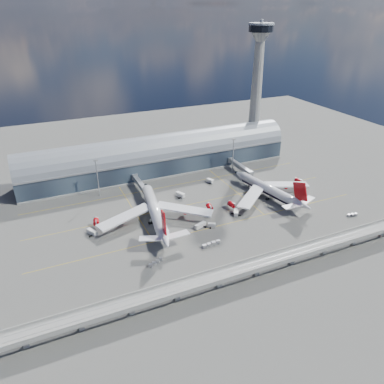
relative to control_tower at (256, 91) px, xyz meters
name	(u,v)px	position (x,y,z in m)	size (l,w,h in m)	color
ground	(205,219)	(-85.00, -83.00, -51.64)	(500.00, 500.00, 0.00)	#474744
taxi_lines	(189,203)	(-85.00, -60.89, -51.63)	(200.00, 80.12, 0.01)	gold
terminal	(159,157)	(-85.00, -5.01, -40.30)	(200.00, 30.00, 28.00)	#212A37
control_tower	(256,91)	(0.00, 0.00, 0.00)	(19.00, 19.00, 103.00)	gray
guideway	(257,265)	(-85.00, -138.00, -46.34)	(220.00, 8.50, 7.20)	gray
floodlight_mast_left	(97,177)	(-135.00, -28.00, -38.00)	(3.00, 0.70, 25.70)	gray
floodlight_mast_right	(233,154)	(-35.00, -28.00, -38.00)	(3.00, 0.70, 25.70)	gray
airliner_left	(155,212)	(-112.15, -73.84, -45.23)	(69.82, 73.48, 22.44)	white
airliner_right	(269,190)	(-34.77, -75.15, -46.17)	(63.24, 66.17, 21.07)	white
jet_bridge_left	(139,183)	(-108.25, -29.88, -46.46)	(4.40, 28.00, 7.25)	gray
jet_bridge_right	(239,166)	(-31.58, -31.82, -46.46)	(4.40, 32.00, 7.25)	gray
service_truck_0	(92,232)	(-148.35, -72.31, -50.20)	(5.11, 6.97, 2.79)	silver
service_truck_1	(212,225)	(-85.17, -92.51, -50.38)	(4.70, 3.85, 2.49)	silver
service_truck_2	(200,225)	(-91.23, -90.26, -50.28)	(7.46, 4.41, 2.61)	silver
service_truck_3	(236,213)	(-65.91, -86.49, -50.10)	(5.15, 6.56, 3.00)	silver
service_truck_4	(210,181)	(-59.62, -39.65, -50.20)	(3.85, 5.39, 2.85)	silver
service_truck_5	(180,195)	(-87.12, -51.00, -50.07)	(4.83, 6.76, 3.06)	silver
cargo_train_0	(156,262)	(-125.10, -111.09, -50.85)	(8.82, 5.11, 1.51)	gray
cargo_train_1	(211,244)	(-93.63, -108.55, -50.69)	(11.01, 2.81, 1.82)	gray
cargo_train_2	(352,215)	(-3.22, -115.89, -50.85)	(6.91, 2.41, 1.51)	gray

